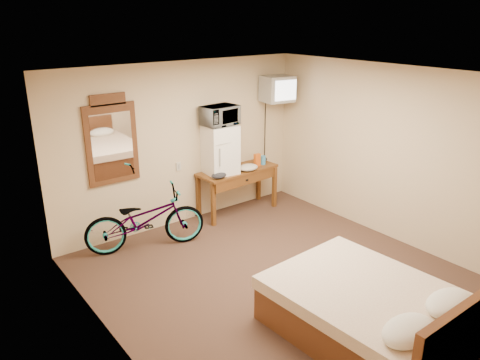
% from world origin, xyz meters
% --- Properties ---
extents(room, '(4.60, 4.64, 2.50)m').
position_xyz_m(room, '(-0.00, 0.00, 1.25)').
color(room, '#3D281E').
rests_on(room, ground).
extents(desk, '(1.38, 0.59, 0.75)m').
position_xyz_m(desk, '(0.87, 2.00, 0.63)').
color(desk, brown).
rests_on(desk, floor).
extents(mini_fridge, '(0.51, 0.50, 0.77)m').
position_xyz_m(mini_fridge, '(0.54, 2.05, 1.14)').
color(mini_fridge, white).
rests_on(mini_fridge, desk).
extents(microwave, '(0.57, 0.42, 0.30)m').
position_xyz_m(microwave, '(0.54, 2.05, 1.67)').
color(microwave, white).
rests_on(microwave, mini_fridge).
extents(snack_bag, '(0.11, 0.06, 0.21)m').
position_xyz_m(snack_bag, '(1.22, 1.96, 0.85)').
color(snack_bag, '#CC5512').
rests_on(snack_bag, desk).
extents(blue_cup, '(0.09, 0.09, 0.15)m').
position_xyz_m(blue_cup, '(1.36, 1.97, 0.82)').
color(blue_cup, '#3A8DC7').
rests_on(blue_cup, desk).
extents(cloth_cream, '(0.33, 0.25, 0.10)m').
position_xyz_m(cloth_cream, '(0.96, 1.87, 0.80)').
color(cloth_cream, beige).
rests_on(cloth_cream, desk).
extents(cloth_dark_a, '(0.25, 0.18, 0.09)m').
position_xyz_m(cloth_dark_a, '(0.37, 1.85, 0.80)').
color(cloth_dark_a, black).
rests_on(cloth_dark_a, desk).
extents(cloth_dark_b, '(0.20, 0.17, 0.09)m').
position_xyz_m(cloth_dark_b, '(1.42, 2.09, 0.80)').
color(cloth_dark_b, black).
rests_on(cloth_dark_b, desk).
extents(crt_television, '(0.54, 0.61, 0.42)m').
position_xyz_m(crt_television, '(1.68, 2.02, 1.97)').
color(crt_television, black).
rests_on(crt_television, room).
extents(wall_mirror, '(0.74, 0.04, 1.25)m').
position_xyz_m(wall_mirror, '(-1.12, 2.27, 1.49)').
color(wall_mirror, brown).
rests_on(wall_mirror, room).
extents(bicycle, '(1.76, 1.05, 0.87)m').
position_xyz_m(bicycle, '(-0.93, 1.80, 0.44)').
color(bicycle, black).
rests_on(bicycle, floor).
extents(bed, '(1.55, 2.00, 0.90)m').
position_xyz_m(bed, '(0.00, -1.38, 0.30)').
color(bed, brown).
rests_on(bed, floor).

